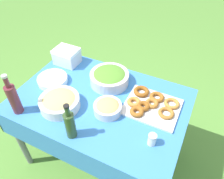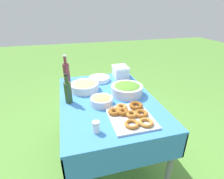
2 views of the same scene
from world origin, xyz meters
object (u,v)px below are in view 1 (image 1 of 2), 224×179
pasta_bowl (59,102)px  wine_bottle (14,98)px  olive_oil_bottle (70,124)px  cooler_box (67,56)px  salad_bowl (109,77)px  donut_platter (151,104)px  bread_bowl (108,107)px  plate_stack (53,80)px

pasta_bowl → wine_bottle: 0.31m
olive_oil_bottle → wine_bottle: size_ratio=0.85×
cooler_box → salad_bowl: bearing=-9.8°
donut_platter → olive_oil_bottle: olive_oil_bottle is taller
bread_bowl → cooler_box: bearing=148.5°
plate_stack → wine_bottle: size_ratio=0.74×
olive_oil_bottle → plate_stack: bearing=139.7°
olive_oil_bottle → bread_bowl: size_ratio=1.38×
plate_stack → olive_oil_bottle: (0.44, -0.37, 0.09)m
plate_stack → pasta_bowl: bearing=-42.1°
plate_stack → bread_bowl: bread_bowl is taller
pasta_bowl → bread_bowl: pasta_bowl is taller
plate_stack → olive_oil_bottle: 0.58m
donut_platter → plate_stack: (-0.81, -0.09, 0.00)m
salad_bowl → bread_bowl: 0.32m
olive_oil_bottle → cooler_box: (-0.48, 0.65, -0.04)m
salad_bowl → bread_bowl: (0.13, -0.29, -0.02)m
plate_stack → cooler_box: cooler_box is taller
salad_bowl → wine_bottle: 0.72m
donut_platter → bread_bowl: size_ratio=2.01×
donut_platter → bread_bowl: bread_bowl is taller
plate_stack → bread_bowl: 0.56m
pasta_bowl → plate_stack: pasta_bowl is taller
plate_stack → bread_bowl: (0.55, -0.09, 0.02)m
donut_platter → plate_stack: 0.82m
plate_stack → wine_bottle: bearing=-93.4°
wine_bottle → bread_bowl: (0.58, 0.28, -0.09)m
plate_stack → bread_bowl: bearing=-9.1°
cooler_box → plate_stack: bearing=-80.8°
donut_platter → wine_bottle: 0.96m
cooler_box → bread_bowl: bearing=-31.5°
olive_oil_bottle → cooler_box: 0.81m
salad_bowl → plate_stack: (-0.42, -0.20, -0.04)m
cooler_box → donut_platter: bearing=-12.2°
olive_oil_bottle → pasta_bowl: bearing=141.6°
salad_bowl → donut_platter: 0.41m
plate_stack → cooler_box: bearing=99.2°
salad_bowl → pasta_bowl: (-0.20, -0.40, -0.01)m
donut_platter → cooler_box: (-0.86, 0.19, 0.05)m
wine_bottle → bread_bowl: wine_bottle is taller
olive_oil_bottle → wine_bottle: bearing=179.5°
salad_bowl → wine_bottle: wine_bottle is taller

